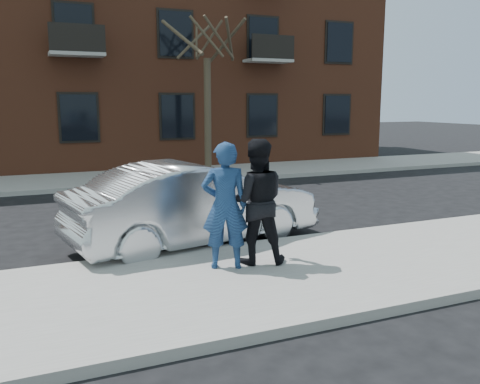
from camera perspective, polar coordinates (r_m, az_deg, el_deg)
name	(u,v)px	position (r m, az deg, el deg)	size (l,w,h in m)	color
ground	(172,292)	(7.76, -7.66, -11.07)	(100.00, 100.00, 0.00)	black
near_sidewalk	(176,293)	(7.51, -7.15, -11.19)	(50.00, 3.50, 0.15)	gray
near_curb	(148,258)	(9.16, -10.30, -7.31)	(50.00, 0.10, 0.15)	#999691
far_sidewalk	(85,180)	(18.54, -17.06, 1.25)	(50.00, 3.50, 0.15)	gray
far_curb	(91,188)	(16.77, -16.38, 0.38)	(50.00, 0.10, 0.15)	#999691
apartment_building	(105,28)	(25.51, -14.88, 17.38)	(24.30, 10.30, 12.30)	brown
street_tree	(207,25)	(19.29, -3.76, 18.25)	(3.60, 3.60, 6.80)	#31281D
silver_sedan	(195,204)	(9.97, -5.08, -1.35)	(1.73, 4.97, 1.64)	#B7BABF
man_hoodie	(225,206)	(8.05, -1.71, -1.54)	(0.86, 0.69, 2.03)	navy
man_peacoat	(256,202)	(8.31, 1.80, -1.08)	(1.20, 1.06, 2.06)	black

